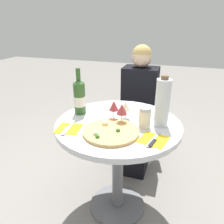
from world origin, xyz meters
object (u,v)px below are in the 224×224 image
object	(u,v)px
dining_table	(118,143)
wine_bottle	(79,97)
pizza_large	(111,131)
chair_behind_diner	(140,119)
seated_diner	(137,115)
tall_carafe	(162,103)

from	to	relation	value
dining_table	wine_bottle	size ratio (longest dim) A/B	2.54
pizza_large	wine_bottle	bearing A→B (deg)	144.30
chair_behind_diner	pizza_large	world-z (taller)	chair_behind_diner
chair_behind_diner	seated_diner	size ratio (longest dim) A/B	0.73
chair_behind_diner	wine_bottle	size ratio (longest dim) A/B	2.60
chair_behind_diner	tall_carafe	size ratio (longest dim) A/B	2.61
seated_diner	pizza_large	xyz separation A→B (m)	(-0.01, -0.79, 0.23)
tall_carafe	seated_diner	bearing A→B (deg)	114.45
seated_diner	tall_carafe	xyz separation A→B (m)	(0.27, -0.59, 0.37)
seated_diner	wine_bottle	distance (m)	0.74
seated_diner	pizza_large	size ratio (longest dim) A/B	3.44
dining_table	seated_diner	size ratio (longest dim) A/B	0.71
tall_carafe	chair_behind_diner	bearing A→B (deg)	110.08
dining_table	tall_carafe	world-z (taller)	tall_carafe
dining_table	wine_bottle	world-z (taller)	wine_bottle
dining_table	pizza_large	world-z (taller)	pizza_large
pizza_large	tall_carafe	size ratio (longest dim) A/B	1.04
chair_behind_diner	tall_carafe	xyz separation A→B (m)	(0.27, -0.73, 0.48)
pizza_large	dining_table	bearing A→B (deg)	89.78
wine_bottle	dining_table	bearing A→B (deg)	-11.28
dining_table	tall_carafe	size ratio (longest dim) A/B	2.56
pizza_large	wine_bottle	distance (m)	0.40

